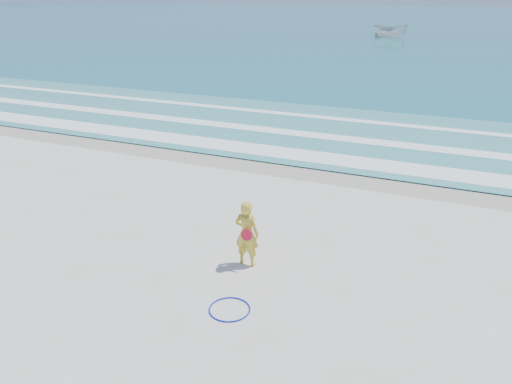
% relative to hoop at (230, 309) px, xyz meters
% --- Properties ---
extents(ground, '(400.00, 400.00, 0.00)m').
position_rel_hoop_xyz_m(ground, '(-0.89, -0.28, -0.02)').
color(ground, silver).
rests_on(ground, ground).
extents(wet_sand, '(400.00, 2.40, 0.00)m').
position_rel_hoop_xyz_m(wet_sand, '(-0.89, 8.72, -0.01)').
color(wet_sand, '#B2A893').
rests_on(wet_sand, ground).
extents(ocean, '(400.00, 190.00, 0.04)m').
position_rel_hoop_xyz_m(ocean, '(-0.89, 104.72, 0.00)').
color(ocean, '#19727F').
rests_on(ocean, ground).
extents(shallow, '(400.00, 10.00, 0.01)m').
position_rel_hoop_xyz_m(shallow, '(-0.89, 13.72, 0.03)').
color(shallow, '#59B7AD').
rests_on(shallow, ocean).
extents(foam_near, '(400.00, 1.40, 0.01)m').
position_rel_hoop_xyz_m(foam_near, '(-0.89, 10.02, 0.04)').
color(foam_near, white).
rests_on(foam_near, shallow).
extents(foam_mid, '(400.00, 0.90, 0.01)m').
position_rel_hoop_xyz_m(foam_mid, '(-0.89, 12.92, 0.04)').
color(foam_mid, white).
rests_on(foam_mid, shallow).
extents(foam_far, '(400.00, 0.60, 0.01)m').
position_rel_hoop_xyz_m(foam_far, '(-0.89, 16.22, 0.04)').
color(foam_far, white).
rests_on(foam_far, shallow).
extents(hoop, '(1.06, 1.06, 0.03)m').
position_rel_hoop_xyz_m(hoop, '(0.00, 0.00, 0.00)').
color(hoop, '#0A18C3').
rests_on(hoop, ground).
extents(boat, '(4.50, 1.76, 1.72)m').
position_rel_hoop_xyz_m(boat, '(-7.29, 62.40, 0.89)').
color(boat, silver).
rests_on(boat, ocean).
extents(woman, '(0.58, 0.41, 1.59)m').
position_rel_hoop_xyz_m(woman, '(-0.43, 1.78, 0.78)').
color(woman, gold).
rests_on(woman, ground).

